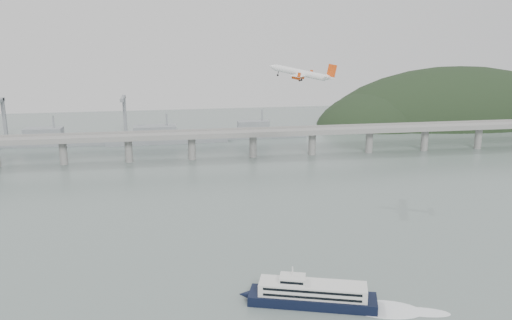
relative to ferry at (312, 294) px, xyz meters
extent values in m
plane|color=slate|center=(-8.41, 38.39, -4.30)|extent=(900.00, 900.00, 0.00)
cube|color=gray|center=(-8.41, 238.39, 15.70)|extent=(800.00, 22.00, 2.20)
cube|color=gray|center=(-8.41, 227.89, 17.70)|extent=(800.00, 0.60, 1.80)
cube|color=gray|center=(-8.41, 248.89, 17.70)|extent=(800.00, 0.60, 1.80)
cylinder|color=gray|center=(-138.41, 238.39, 5.20)|extent=(6.00, 6.00, 21.00)
cylinder|color=gray|center=(-88.41, 238.39, 5.20)|extent=(6.00, 6.00, 21.00)
cylinder|color=gray|center=(-38.41, 238.39, 5.20)|extent=(6.00, 6.00, 21.00)
cylinder|color=gray|center=(11.59, 238.39, 5.20)|extent=(6.00, 6.00, 21.00)
cylinder|color=gray|center=(61.59, 238.39, 5.20)|extent=(6.00, 6.00, 21.00)
cylinder|color=gray|center=(111.59, 238.39, 5.20)|extent=(6.00, 6.00, 21.00)
cylinder|color=gray|center=(161.59, 238.39, 5.20)|extent=(6.00, 6.00, 21.00)
cylinder|color=gray|center=(211.59, 238.39, 5.20)|extent=(6.00, 6.00, 21.00)
ellipsoid|color=black|center=(261.59, 368.39, -22.30)|extent=(320.00, 150.00, 156.00)
ellipsoid|color=black|center=(166.59, 358.39, -16.30)|extent=(140.00, 110.00, 96.00)
cube|color=slate|center=(-158.41, 308.39, -0.30)|extent=(95.67, 20.15, 8.00)
cube|color=slate|center=(-167.91, 308.39, 7.70)|extent=(33.90, 15.02, 8.00)
cylinder|color=slate|center=(-158.41, 308.39, 15.70)|extent=(1.60, 1.60, 14.00)
cube|color=slate|center=(-58.41, 303.39, -0.30)|extent=(110.55, 21.43, 8.00)
cube|color=slate|center=(-69.41, 303.39, 7.70)|extent=(39.01, 16.73, 8.00)
cylinder|color=slate|center=(-58.41, 303.39, 15.70)|extent=(1.60, 1.60, 14.00)
cube|color=slate|center=(31.59, 313.39, -0.30)|extent=(85.00, 13.60, 8.00)
cube|color=slate|center=(23.09, 313.39, 7.70)|extent=(29.75, 11.90, 8.00)
cylinder|color=slate|center=(31.59, 313.39, 15.70)|extent=(1.60, 1.60, 14.00)
cube|color=slate|center=(-208.41, 338.39, 15.70)|extent=(3.00, 3.00, 40.00)
cube|color=slate|center=(-98.41, 338.39, 15.70)|extent=(3.00, 3.00, 40.00)
cube|color=slate|center=(-98.41, 328.39, 33.70)|extent=(3.00, 28.00, 3.00)
cube|color=black|center=(0.00, 0.00, -2.26)|extent=(52.30, 26.79, 4.08)
cone|color=black|center=(-26.28, 8.16, -2.26)|extent=(6.08, 5.40, 4.08)
cube|color=silver|center=(0.00, 0.00, 2.33)|extent=(43.90, 22.43, 5.10)
cube|color=black|center=(-1.53, -4.92, 3.65)|extent=(37.04, 11.64, 1.02)
cube|color=black|center=(-1.53, -4.92, 1.21)|extent=(37.04, 11.64, 1.02)
cube|color=black|center=(1.53, 4.92, 3.65)|extent=(37.04, 11.64, 1.02)
cube|color=black|center=(1.53, 4.92, 1.21)|extent=(37.04, 11.64, 1.02)
cube|color=silver|center=(-7.79, 2.42, 6.20)|extent=(11.85, 9.84, 2.65)
cube|color=black|center=(-8.86, -1.04, 6.20)|extent=(8.80, 2.84, 1.02)
cylinder|color=silver|center=(-7.79, 2.42, 9.46)|extent=(0.64, 0.64, 4.08)
ellipsoid|color=white|center=(27.26, -8.46, -4.25)|extent=(32.39, 22.72, 0.20)
ellipsoid|color=white|center=(40.88, -12.69, -4.25)|extent=(23.20, 13.54, 0.20)
cylinder|color=white|center=(24.84, 132.72, 74.92)|extent=(29.69, 18.72, 9.45)
cone|color=white|center=(8.91, 140.38, 78.03)|extent=(6.44, 5.97, 4.79)
cone|color=white|center=(41.36, 124.80, 72.27)|extent=(7.29, 6.15, 4.98)
cube|color=white|center=(25.63, 132.27, 73.62)|extent=(21.25, 36.87, 3.32)
cube|color=white|center=(40.51, 125.26, 73.23)|extent=(8.95, 13.71, 1.59)
cube|color=#D7430E|center=(42.16, 124.67, 76.68)|extent=(5.95, 2.71, 8.07)
cylinder|color=#D7430E|center=(26.48, 138.61, 72.05)|extent=(5.71, 4.69, 3.38)
cylinder|color=black|center=(24.39, 139.62, 72.46)|extent=(1.88, 2.59, 2.61)
cube|color=white|center=(26.68, 138.58, 73.16)|extent=(2.85, 1.49, 1.82)
cylinder|color=#D7430E|center=(21.24, 127.46, 72.69)|extent=(5.71, 4.69, 3.38)
cylinder|color=black|center=(19.15, 128.47, 73.10)|extent=(1.88, 2.59, 2.61)
cube|color=white|center=(21.44, 127.43, 73.79)|extent=(2.85, 1.49, 1.82)
cylinder|color=black|center=(26.51, 134.96, 71.49)|extent=(1.01, 0.61, 2.74)
cylinder|color=black|center=(26.29, 135.00, 70.27)|extent=(1.51, 0.97, 1.45)
cylinder|color=black|center=(24.03, 129.69, 71.79)|extent=(1.01, 0.61, 2.74)
cylinder|color=black|center=(23.81, 129.73, 70.58)|extent=(1.51, 0.97, 1.45)
cylinder|color=black|center=(12.33, 138.56, 74.17)|extent=(1.01, 0.61, 2.74)
cylinder|color=black|center=(12.11, 138.59, 72.95)|extent=(1.51, 0.97, 1.45)
cube|color=#D7430E|center=(35.97, 148.51, 73.58)|extent=(2.17, 1.04, 2.97)
cube|color=#D7430E|center=(19.76, 114.04, 75.54)|extent=(2.17, 1.04, 2.97)
camera|label=1|loc=(-52.41, -190.00, 107.40)|focal=38.00mm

